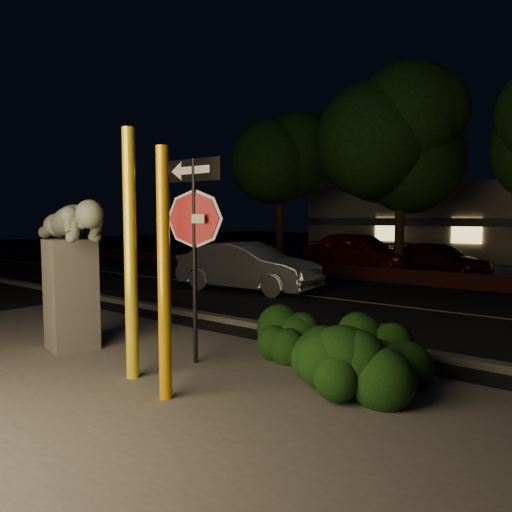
{
  "coord_description": "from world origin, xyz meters",
  "views": [
    {
      "loc": [
        5.17,
        -4.96,
        2.27
      ],
      "look_at": [
        -0.2,
        1.68,
        1.6
      ],
      "focal_mm": 35.0,
      "sensor_mm": 36.0,
      "label": 1
    }
  ],
  "objects_px": {
    "sculpture": "(71,259)",
    "yellow_pole_left": "(131,255)",
    "signpost": "(194,219)",
    "parked_car_darkred": "(438,260)",
    "yellow_pole_right": "(164,275)",
    "parked_car_red": "(359,251)",
    "silver_sedan": "(248,267)"
  },
  "relations": [
    {
      "from": "yellow_pole_right",
      "to": "parked_car_red",
      "type": "xyz_separation_m",
      "value": [
        -5.0,
        14.82,
        -0.72
      ]
    },
    {
      "from": "signpost",
      "to": "parked_car_darkred",
      "type": "xyz_separation_m",
      "value": [
        -1.08,
        13.99,
        -1.62
      ]
    },
    {
      "from": "silver_sedan",
      "to": "sculpture",
      "type": "bearing_deg",
      "value": -170.23
    },
    {
      "from": "silver_sedan",
      "to": "parked_car_red",
      "type": "height_order",
      "value": "parked_car_red"
    },
    {
      "from": "silver_sedan",
      "to": "parked_car_red",
      "type": "xyz_separation_m",
      "value": [
        0.05,
        7.18,
        0.09
      ]
    },
    {
      "from": "yellow_pole_right",
      "to": "silver_sedan",
      "type": "bearing_deg",
      "value": 123.5
    },
    {
      "from": "yellow_pole_right",
      "to": "parked_car_darkred",
      "type": "bearing_deg",
      "value": 97.04
    },
    {
      "from": "sculpture",
      "to": "parked_car_red",
      "type": "height_order",
      "value": "sculpture"
    },
    {
      "from": "parked_car_red",
      "to": "parked_car_darkred",
      "type": "bearing_deg",
      "value": -79.38
    },
    {
      "from": "yellow_pole_right",
      "to": "sculpture",
      "type": "distance_m",
      "value": 3.09
    },
    {
      "from": "parked_car_red",
      "to": "silver_sedan",
      "type": "bearing_deg",
      "value": -178.48
    },
    {
      "from": "parked_car_red",
      "to": "yellow_pole_right",
      "type": "bearing_deg",
      "value": -159.41
    },
    {
      "from": "signpost",
      "to": "parked_car_red",
      "type": "distance_m",
      "value": 14.22
    },
    {
      "from": "yellow_pole_right",
      "to": "signpost",
      "type": "bearing_deg",
      "value": 121.91
    },
    {
      "from": "yellow_pole_right",
      "to": "parked_car_darkred",
      "type": "height_order",
      "value": "yellow_pole_right"
    },
    {
      "from": "sculpture",
      "to": "parked_car_red",
      "type": "distance_m",
      "value": 14.41
    },
    {
      "from": "yellow_pole_right",
      "to": "silver_sedan",
      "type": "xyz_separation_m",
      "value": [
        -5.05,
        7.64,
        -0.82
      ]
    },
    {
      "from": "sculpture",
      "to": "silver_sedan",
      "type": "distance_m",
      "value": 7.4
    },
    {
      "from": "signpost",
      "to": "parked_car_red",
      "type": "height_order",
      "value": "signpost"
    },
    {
      "from": "yellow_pole_right",
      "to": "parked_car_darkred",
      "type": "distance_m",
      "value": 15.44
    },
    {
      "from": "sculpture",
      "to": "yellow_pole_left",
      "type": "bearing_deg",
      "value": 5.03
    },
    {
      "from": "sculpture",
      "to": "silver_sedan",
      "type": "relative_size",
      "value": 0.56
    },
    {
      "from": "signpost",
      "to": "sculpture",
      "type": "relative_size",
      "value": 1.24
    },
    {
      "from": "signpost",
      "to": "silver_sedan",
      "type": "height_order",
      "value": "signpost"
    },
    {
      "from": "signpost",
      "to": "sculpture",
      "type": "distance_m",
      "value": 2.44
    },
    {
      "from": "yellow_pole_left",
      "to": "signpost",
      "type": "distance_m",
      "value": 1.17
    },
    {
      "from": "signpost",
      "to": "parked_car_darkred",
      "type": "distance_m",
      "value": 14.13
    },
    {
      "from": "yellow_pole_left",
      "to": "signpost",
      "type": "height_order",
      "value": "yellow_pole_left"
    },
    {
      "from": "silver_sedan",
      "to": "parked_car_darkred",
      "type": "height_order",
      "value": "silver_sedan"
    },
    {
      "from": "yellow_pole_right",
      "to": "signpost",
      "type": "height_order",
      "value": "signpost"
    },
    {
      "from": "yellow_pole_left",
      "to": "sculpture",
      "type": "relative_size",
      "value": 1.37
    },
    {
      "from": "parked_car_darkred",
      "to": "sculpture",
      "type": "bearing_deg",
      "value": -166.94
    }
  ]
}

